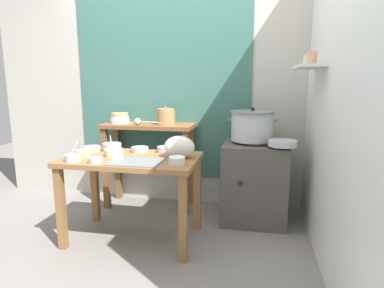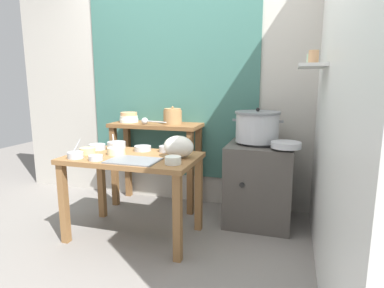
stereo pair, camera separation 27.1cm
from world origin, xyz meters
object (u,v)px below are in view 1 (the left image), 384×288
object	(u,v)px
wide_pan	(282,143)
prep_bowl_6	(92,149)
bowl_stack_enamel	(120,118)
ladle	(139,122)
prep_bowl_0	(177,160)
prep_bowl_8	(73,157)
steamer_pot	(252,126)
stove_block	(254,181)
serving_tray	(135,162)
prep_bowl_2	(140,149)
prep_bowl_3	(84,153)
prep_bowl_5	(114,152)
back_shelf_table	(149,145)
prep_table	(132,170)
clay_pot	(166,117)
plastic_bag	(179,147)
prep_bowl_1	(165,149)
prep_bowl_7	(96,160)
prep_bowl_4	(112,147)

from	to	relation	value
wide_pan	prep_bowl_6	size ratio (longest dim) A/B	1.70
bowl_stack_enamel	ladle	distance (m)	0.28
prep_bowl_0	prep_bowl_8	bearing A→B (deg)	-176.04
steamer_pot	prep_bowl_8	distance (m)	1.62
stove_block	wide_pan	xyz separation A→B (m)	(0.23, -0.20, 0.42)
stove_block	ladle	xyz separation A→B (m)	(-1.17, 0.02, 0.55)
serving_tray	prep_bowl_2	xyz separation A→B (m)	(-0.10, 0.38, 0.02)
prep_bowl_3	prep_bowl_5	bearing A→B (deg)	11.24
back_shelf_table	prep_bowl_3	xyz separation A→B (m)	(-0.30, -0.80, 0.07)
ladle	prep_table	bearing A→B (deg)	-74.96
prep_bowl_2	stove_block	bearing A→B (deg)	22.34
prep_bowl_8	wide_pan	bearing A→B (deg)	21.51
stove_block	serving_tray	distance (m)	1.25
prep_bowl_0	prep_bowl_6	bearing A→B (deg)	160.74
clay_pot	ladle	size ratio (longest dim) A/B	0.64
stove_block	prep_bowl_6	world-z (taller)	stove_block
plastic_bag	prep_bowl_8	distance (m)	0.84
stove_block	plastic_bag	world-z (taller)	plastic_bag
prep_bowl_0	prep_bowl_6	size ratio (longest dim) A/B	0.84
serving_tray	prep_bowl_5	bearing A→B (deg)	145.39
stove_block	serving_tray	xyz separation A→B (m)	(-0.90, -0.79, 0.34)
prep_bowl_1	prep_bowl_6	xyz separation A→B (m)	(-0.64, -0.10, -0.00)
ladle	serving_tray	bearing A→B (deg)	-71.63
prep_bowl_2	prep_bowl_5	xyz separation A→B (m)	(-0.15, -0.20, 0.01)
stove_block	wide_pan	distance (m)	0.52
prep_bowl_2	prep_bowl_5	distance (m)	0.25
prep_bowl_8	steamer_pot	bearing A→B (deg)	32.44
prep_bowl_7	bowl_stack_enamel	bearing A→B (deg)	102.94
prep_bowl_7	clay_pot	bearing A→B (deg)	73.99
prep_bowl_6	prep_table	bearing A→B (deg)	-17.35
clay_pot	serving_tray	size ratio (longest dim) A/B	0.48
prep_bowl_1	prep_bowl_2	xyz separation A→B (m)	(-0.22, -0.03, -0.00)
prep_bowl_1	prep_bowl_6	distance (m)	0.65
prep_table	prep_bowl_8	distance (m)	0.48
serving_tray	wide_pan	size ratio (longest dim) A/B	1.58
bowl_stack_enamel	prep_bowl_3	size ratio (longest dim) A/B	1.56
prep_table	serving_tray	bearing A→B (deg)	-60.28
prep_bowl_5	prep_bowl_8	distance (m)	0.33
prep_table	prep_bowl_0	world-z (taller)	prep_bowl_0
back_shelf_table	prep_bowl_1	bearing A→B (deg)	-57.70
stove_block	prep_bowl_1	size ratio (longest dim) A/B	5.71
prep_bowl_4	prep_bowl_7	xyz separation A→B (m)	(0.06, -0.43, -0.02)
prep_bowl_6	stove_block	bearing A→B (deg)	18.89
prep_bowl_4	prep_bowl_8	bearing A→B (deg)	-107.40
clay_pot	prep_bowl_3	size ratio (longest dim) A/B	1.48
plastic_bag	prep_bowl_3	xyz separation A→B (m)	(-0.80, -0.10, -0.06)
back_shelf_table	bowl_stack_enamel	xyz separation A→B (m)	(-0.32, 0.01, 0.27)
ladle	prep_bowl_1	bearing A→B (deg)	-46.04
plastic_bag	prep_bowl_5	xyz separation A→B (m)	(-0.55, -0.05, -0.06)
prep_bowl_0	prep_bowl_3	world-z (taller)	prep_bowl_0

